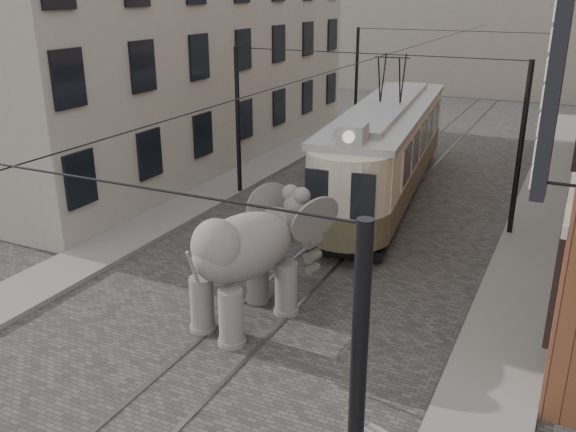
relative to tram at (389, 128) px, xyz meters
The scene contains 9 objects.
ground 8.94m from the tram, 89.56° to the right, with size 120.00×120.00×0.00m, color #4A4744.
tram_rails 8.94m from the tram, 89.56° to the right, with size 1.54×80.00×0.02m, color slate, non-canonical shape.
sidewalk_right 10.79m from the tram, 54.44° to the right, with size 2.00×60.00×0.15m, color slate.
sidewalk_left 11.00m from the tram, 127.18° to the right, with size 2.00×60.00×0.15m, color slate.
stucco_building 11.25m from the tram, behind, with size 7.00×24.00×10.00m, color gray.
distant_block 31.79m from the tram, 89.88° to the left, with size 28.00×10.00×14.00m, color gray.
catenary 3.49m from the tram, 92.21° to the right, with size 11.00×30.20×6.00m, color black, non-canonical shape.
tram is the anchor object (origin of this frame).
elephant 11.66m from the tram, 90.54° to the right, with size 2.88×5.23×3.20m, color #5C5A55, non-canonical shape.
Camera 1 is at (6.95, -15.35, 8.08)m, focal length 38.59 mm.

